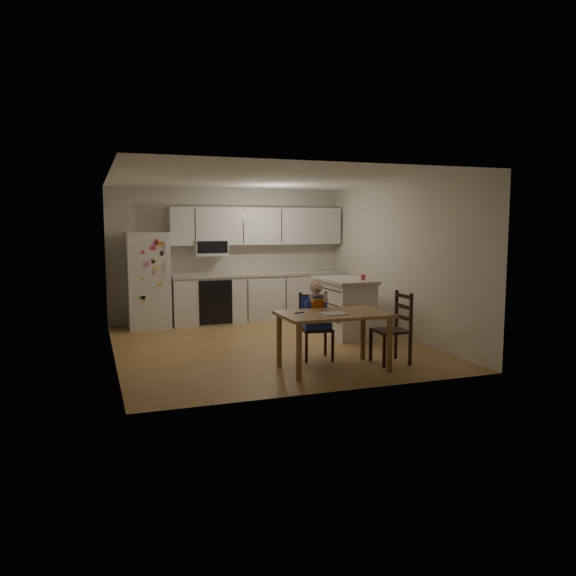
# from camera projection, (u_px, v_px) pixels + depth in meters

# --- Properties ---
(room) EXTENTS (4.52, 5.01, 2.51)m
(room) POSITION_uv_depth(u_px,v_px,m) (259.00, 262.00, 8.85)
(room) COLOR olive
(room) RESTS_ON ground
(refrigerator) EXTENTS (0.72, 0.70, 1.70)m
(refrigerator) POSITION_uv_depth(u_px,v_px,m) (148.00, 280.00, 9.94)
(refrigerator) COLOR silver
(refrigerator) RESTS_ON ground
(kitchen_run) EXTENTS (3.37, 0.62, 2.15)m
(kitchen_run) POSITION_uv_depth(u_px,v_px,m) (258.00, 275.00, 10.71)
(kitchen_run) COLOR silver
(kitchen_run) RESTS_ON ground
(kitchen_island) EXTENTS (0.67, 1.28, 0.95)m
(kitchen_island) POSITION_uv_depth(u_px,v_px,m) (344.00, 307.00, 9.28)
(kitchen_island) COLOR silver
(kitchen_island) RESTS_ON ground
(red_cup) EXTENTS (0.07, 0.07, 0.09)m
(red_cup) POSITION_uv_depth(u_px,v_px,m) (363.00, 277.00, 9.00)
(red_cup) COLOR red
(red_cup) RESTS_ON kitchen_island
(dining_table) EXTENTS (1.37, 0.88, 0.73)m
(dining_table) POSITION_uv_depth(u_px,v_px,m) (334.00, 320.00, 7.08)
(dining_table) COLOR brown
(dining_table) RESTS_ON ground
(napkin) EXTENTS (0.30, 0.26, 0.01)m
(napkin) POSITION_uv_depth(u_px,v_px,m) (333.00, 314.00, 6.96)
(napkin) COLOR silver
(napkin) RESTS_ON dining_table
(toddler_spoon) EXTENTS (0.12, 0.06, 0.02)m
(toddler_spoon) POSITION_uv_depth(u_px,v_px,m) (298.00, 313.00, 7.01)
(toddler_spoon) COLOR #2447B7
(toddler_spoon) RESTS_ON dining_table
(chair_booster) EXTENTS (0.45, 0.45, 1.07)m
(chair_booster) POSITION_uv_depth(u_px,v_px,m) (315.00, 312.00, 7.66)
(chair_booster) COLOR black
(chair_booster) RESTS_ON ground
(chair_side) EXTENTS (0.43, 0.43, 0.95)m
(chair_side) POSITION_uv_depth(u_px,v_px,m) (397.00, 323.00, 7.45)
(chair_side) COLOR black
(chair_side) RESTS_ON ground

